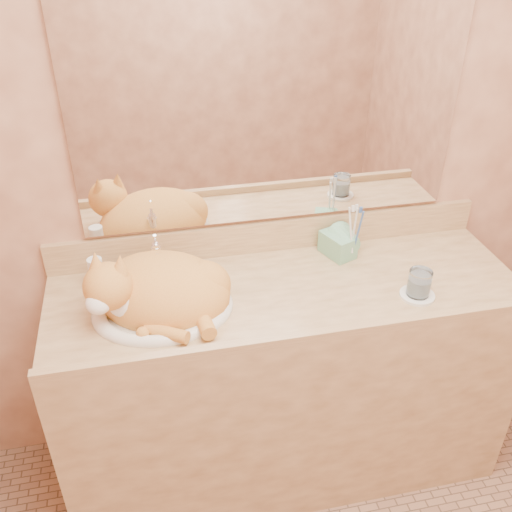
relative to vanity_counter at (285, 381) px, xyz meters
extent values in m
cube|color=#975D44|center=(0.00, 0.28, 0.82)|extent=(2.40, 0.02, 2.50)
cube|color=white|center=(0.00, 0.26, 0.97)|extent=(1.30, 0.02, 0.80)
imported|color=#71B68D|center=(0.26, 0.12, 0.52)|extent=(0.11, 0.11, 0.19)
imported|color=#71B68D|center=(0.27, 0.13, 0.48)|extent=(0.14, 0.14, 0.10)
cylinder|color=white|center=(0.41, -0.13, 0.43)|extent=(0.12, 0.12, 0.01)
cylinder|color=silver|center=(0.41, -0.13, 0.48)|extent=(0.08, 0.08, 0.09)
cylinder|color=white|center=(-0.62, 0.14, 0.48)|extent=(0.05, 0.05, 0.12)
camera|label=1|loc=(-0.44, -1.50, 1.55)|focal=40.00mm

